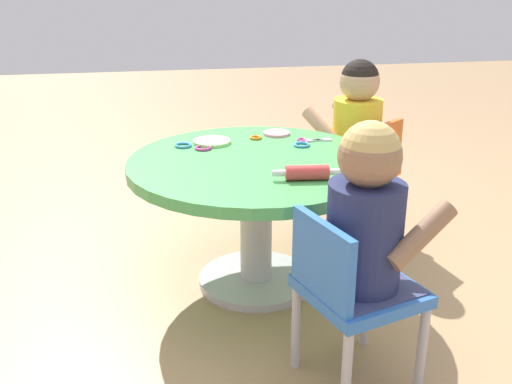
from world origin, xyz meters
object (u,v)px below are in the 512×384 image
child_chair_left (350,291)px  child_chair_right (361,171)px  seated_child_right (356,119)px  rolling_pin (307,173)px  craft_scissors (309,140)px  craft_table (256,189)px  seated_child_left (367,214)px

child_chair_left → child_chair_right: (0.99, -0.37, 0.00)m
child_chair_right → seated_child_right: seated_child_right is taller
rolling_pin → craft_scissors: (0.44, -0.12, -0.02)m
craft_table → child_chair_right: child_chair_right is taller
seated_child_left → rolling_pin: bearing=10.9°
seated_child_left → child_chair_right: bearing=-19.0°
seated_child_left → child_chair_right: (0.98, -0.34, -0.23)m
craft_table → rolling_pin: 0.31m
seated_child_left → craft_scissors: size_ratio=3.78×
craft_table → child_chair_left: child_chair_left is taller
craft_table → seated_child_left: bearing=-162.2°
child_chair_left → craft_scissors: 0.85m
child_chair_left → rolling_pin: bearing=5.0°
seated_child_right → rolling_pin: size_ratio=2.21×
child_chair_left → child_chair_right: bearing=-20.7°
child_chair_right → seated_child_right: 0.23m
child_chair_right → craft_scissors: 0.39m
rolling_pin → child_chair_left: bearing=-175.0°
craft_table → child_chair_left: (-0.62, -0.16, -0.08)m
seated_child_left → seated_child_right: bearing=-17.2°
craft_scissors → seated_child_right: bearing=-52.5°
child_chair_left → seated_child_left: seated_child_left is taller
seated_child_right → rolling_pin: (-0.64, 0.38, -0.00)m
craft_table → child_chair_right: size_ratio=1.73×
craft_table → craft_scissors: size_ratio=6.88×
craft_table → seated_child_left: (-0.61, -0.20, 0.14)m
child_chair_right → rolling_pin: 0.76m
craft_table → child_chair_left: size_ratio=1.73×
craft_table → craft_scissors: 0.34m
child_chair_right → craft_scissors: size_ratio=3.98×
craft_scissors → rolling_pin: bearing=164.3°
craft_table → child_chair_left: 0.65m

